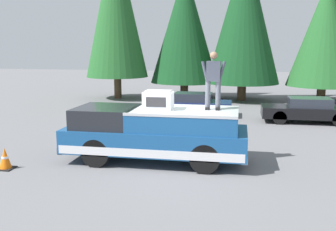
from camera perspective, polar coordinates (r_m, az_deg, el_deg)
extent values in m
plane|color=slate|center=(11.42, 1.14, -7.47)|extent=(90.00, 90.00, 0.00)
cube|color=navy|center=(11.66, -1.91, -3.53)|extent=(2.00, 5.50, 0.70)
cube|color=silver|center=(11.71, -1.90, -4.44)|extent=(2.01, 5.39, 0.24)
cube|color=black|center=(11.94, -9.03, -0.13)|extent=(1.84, 1.87, 0.60)
cube|color=navy|center=(11.37, 2.40, -0.73)|extent=(1.92, 3.19, 0.52)
cube|color=#B7BABF|center=(11.32, 2.42, 0.76)|extent=(1.94, 3.19, 0.08)
cube|color=#232326|center=(12.57, -13.98, -4.08)|extent=(1.96, 0.16, 0.20)
cube|color=#B2B5BA|center=(11.46, 11.40, -5.36)|extent=(1.96, 0.16, 0.20)
cylinder|color=black|center=(11.40, -10.73, -5.48)|extent=(0.30, 0.84, 0.84)
cylinder|color=black|center=(12.94, -8.00, -3.51)|extent=(0.30, 0.84, 0.84)
cylinder|color=black|center=(10.68, 5.52, -6.41)|extent=(0.30, 0.84, 0.84)
cylinder|color=black|center=(12.32, 6.25, -4.17)|extent=(0.30, 0.84, 0.84)
cube|color=silver|center=(11.25, -1.47, 2.25)|extent=(0.64, 0.84, 0.52)
cube|color=#2D2D30|center=(10.93, -1.82, 2.01)|extent=(0.01, 0.59, 0.29)
cube|color=#99999E|center=(11.21, -1.47, 3.66)|extent=(0.58, 0.76, 0.04)
cylinder|color=#4C515B|center=(11.25, 7.50, 2.99)|extent=(0.15, 0.15, 0.84)
cube|color=black|center=(11.27, 7.45, 1.05)|extent=(0.26, 0.11, 0.08)
cylinder|color=#4C515B|center=(11.27, 5.98, 3.03)|extent=(0.15, 0.15, 0.84)
cube|color=black|center=(11.29, 5.93, 1.09)|extent=(0.26, 0.11, 0.08)
cube|color=#474C5B|center=(11.20, 6.82, 6.62)|extent=(0.24, 0.40, 0.58)
sphere|color=#A37A5B|center=(11.18, 6.87, 8.92)|extent=(0.22, 0.22, 0.22)
cylinder|color=#474C5B|center=(11.15, 8.07, 6.57)|extent=(0.09, 0.23, 0.58)
cylinder|color=#474C5B|center=(11.18, 5.55, 6.64)|extent=(0.09, 0.23, 0.58)
cube|color=black|center=(18.85, 20.06, 0.50)|extent=(1.64, 4.10, 0.50)
cube|color=#282D38|center=(18.80, 20.44, 1.87)|extent=(1.31, 1.89, 0.42)
cylinder|color=black|center=(18.00, 16.39, -0.30)|extent=(0.20, 0.62, 0.62)
cylinder|color=black|center=(19.42, 15.99, 0.46)|extent=(0.20, 0.62, 0.62)
cylinder|color=black|center=(19.82, 23.32, 0.21)|extent=(0.20, 0.62, 0.62)
cube|color=navy|center=(19.60, 3.49, 1.46)|extent=(1.64, 4.10, 0.50)
cube|color=#282D38|center=(19.52, 3.80, 2.79)|extent=(1.31, 1.89, 0.42)
cylinder|color=black|center=(19.12, -0.56, 0.71)|extent=(0.20, 0.62, 0.62)
cylinder|color=black|center=(20.52, 0.22, 1.37)|extent=(0.20, 0.62, 0.62)
cylinder|color=black|center=(18.80, 7.06, 0.47)|extent=(0.20, 0.62, 0.62)
cylinder|color=black|center=(20.22, 7.32, 1.15)|extent=(0.20, 0.62, 0.62)
cube|color=black|center=(12.05, -23.12, -7.28)|extent=(0.47, 0.47, 0.03)
cone|color=orange|center=(11.97, -23.22, -5.94)|extent=(0.36, 0.36, 0.62)
cylinder|color=white|center=(11.96, -23.23, -5.79)|extent=(0.19, 0.19, 0.06)
cylinder|color=#4C3826|center=(26.17, 21.94, 3.01)|extent=(0.54, 0.54, 1.04)
cone|color=#235B28|center=(26.02, 22.52, 11.48)|extent=(4.46, 4.46, 6.70)
cylinder|color=#4C3826|center=(25.57, 10.96, 3.53)|extent=(0.57, 0.57, 1.14)
cone|color=#14421E|center=(25.48, 11.35, 14.55)|extent=(4.72, 4.72, 8.67)
cylinder|color=#4C3826|center=(26.68, 2.44, 3.88)|extent=(0.56, 0.56, 1.05)
cone|color=#14421E|center=(26.55, 2.52, 13.23)|extent=(4.63, 4.63, 7.64)
cylinder|color=#4C3826|center=(26.26, -7.52, 4.17)|extent=(0.49, 0.49, 1.48)
cone|color=#235B28|center=(26.26, -7.81, 16.16)|extent=(4.12, 4.12, 9.49)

